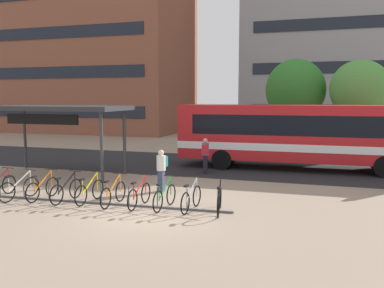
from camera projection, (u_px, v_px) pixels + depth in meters
The scene contains 20 objects.
ground at pixel (150, 212), 12.67m from camera, with size 200.00×200.00×0.00m, color gray.
bus_lane_asphalt at pixel (219, 165), 21.45m from camera, with size 80.00×7.20×0.01m, color #232326.
city_bus at pixel (302, 134), 20.01m from camera, with size 12.06×2.75×3.20m.
bike_rack at pixel (101, 202), 13.59m from camera, with size 8.95×0.55×0.70m.
parked_bicycle_white_1 at pixel (19, 189), 14.21m from camera, with size 0.54×1.70×0.99m.
parked_bicycle_orange_2 at pixel (43, 189), 14.21m from camera, with size 0.52×1.72×0.99m.
parked_bicycle_black_3 at pixel (66, 191), 13.89m from camera, with size 0.52×1.72×0.99m.
parked_bicycle_yellow_4 at pixel (90, 191), 13.79m from camera, with size 0.52×1.72×0.99m.
parked_bicycle_orange_5 at pixel (113, 194), 13.44m from camera, with size 0.52×1.72×0.99m.
parked_bicycle_red_6 at pixel (139, 195), 13.23m from camera, with size 0.52×1.72×0.99m.
parked_bicycle_green_7 at pixel (165, 197), 13.02m from camera, with size 0.52×1.72×0.99m.
parked_bicycle_silver_8 at pixel (191, 199), 12.81m from camera, with size 0.52×1.72×0.99m.
parked_bicycle_black_9 at pixel (219, 201), 12.55m from camera, with size 0.52×1.71×0.99m.
transit_shelter at pixel (58, 110), 18.49m from camera, with size 6.37×2.97×3.19m.
commuter_red_pack_1 at pixel (205, 153), 18.89m from camera, with size 0.41×0.57×1.68m.
commuter_teal_pack_2 at pixel (161, 167), 15.35m from camera, with size 0.35×0.53×1.61m.
street_tree_0 at pixel (360, 89), 25.41m from camera, with size 3.68×3.68×5.93m.
street_tree_1 at pixel (295, 90), 27.92m from camera, with size 4.08×4.08×6.21m.
building_left_wing at pixel (84, 45), 43.88m from camera, with size 22.06×12.08×18.52m.
building_right_wing at pixel (361, 35), 41.26m from camera, with size 23.19×11.32×19.73m.
Camera 1 is at (4.91, -11.40, 3.58)m, focal length 37.83 mm.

